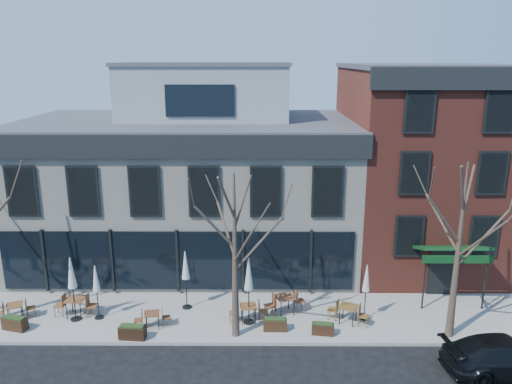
{
  "coord_description": "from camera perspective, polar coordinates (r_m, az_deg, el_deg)",
  "views": [
    {
      "loc": [
        3.95,
        -22.68,
        11.47
      ],
      "look_at": [
        3.83,
        2.0,
        4.83
      ],
      "focal_mm": 35.0,
      "sensor_mm": 36.0,
      "label": 1
    }
  ],
  "objects": [
    {
      "name": "ground",
      "position": [
        25.72,
        -8.76,
        -11.61
      ],
      "size": [
        120.0,
        120.0,
        0.0
      ],
      "primitive_type": "plane",
      "color": "black",
      "rests_on": "ground"
    },
    {
      "name": "sidewalk_front",
      "position": [
        23.49,
        -1.5,
        -13.96
      ],
      "size": [
        33.5,
        4.7,
        0.15
      ],
      "primitive_type": "cube",
      "color": "gray",
      "rests_on": "ground"
    },
    {
      "name": "sidewalk_side",
      "position": [
        34.4,
        -26.1,
        -5.89
      ],
      "size": [
        4.5,
        12.0,
        0.15
      ],
      "primitive_type": "cube",
      "color": "gray",
      "rests_on": "ground"
    },
    {
      "name": "corner_building",
      "position": [
        28.82,
        -7.45,
        1.39
      ],
      "size": [
        18.39,
        10.39,
        11.1
      ],
      "color": "beige",
      "rests_on": "ground"
    },
    {
      "name": "red_brick_building",
      "position": [
        29.69,
        18.05,
        2.98
      ],
      "size": [
        8.2,
        11.78,
        11.18
      ],
      "color": "maroon",
      "rests_on": "ground"
    },
    {
      "name": "tree_mid",
      "position": [
        20.31,
        -2.4,
        -7.16
      ],
      "size": [
        3.5,
        3.55,
        7.04
      ],
      "color": "#382B21",
      "rests_on": "sidewalk_front"
    },
    {
      "name": "tree_right",
      "position": [
        21.75,
        22.15,
        -6.13
      ],
      "size": [
        3.72,
        3.77,
        7.48
      ],
      "color": "#382B21",
      "rests_on": "sidewalk_front"
    },
    {
      "name": "parked_sedan",
      "position": [
        21.79,
        26.63,
        -16.35
      ],
      "size": [
        4.96,
        2.51,
        1.38
      ],
      "primitive_type": "imported",
      "rotation": [
        0.0,
        0.0,
        1.7
      ],
      "color": "black",
      "rests_on": "ground"
    },
    {
      "name": "cafe_set_0",
      "position": [
        25.24,
        -25.83,
        -12.05
      ],
      "size": [
        1.73,
        1.05,
        0.9
      ],
      "color": "brown",
      "rests_on": "sidewalk_front"
    },
    {
      "name": "cafe_set_1",
      "position": [
        24.48,
        -19.88,
        -12.04
      ],
      "size": [
        2.0,
        0.82,
        1.05
      ],
      "color": "brown",
      "rests_on": "sidewalk_front"
    },
    {
      "name": "cafe_set_2",
      "position": [
        22.71,
        -11.77,
        -13.94
      ],
      "size": [
        1.62,
        0.75,
        0.83
      ],
      "color": "brown",
      "rests_on": "sidewalk_front"
    },
    {
      "name": "cafe_set_3",
      "position": [
        22.69,
        -0.88,
        -13.49
      ],
      "size": [
        1.79,
        0.78,
        0.93
      ],
      "color": "brown",
      "rests_on": "sidewalk_front"
    },
    {
      "name": "cafe_set_4",
      "position": [
        23.32,
        3.32,
        -12.53
      ],
      "size": [
        2.01,
        1.11,
        1.03
      ],
      "color": "brown",
      "rests_on": "sidewalk_front"
    },
    {
      "name": "cafe_set_5",
      "position": [
        22.94,
        10.48,
        -13.36
      ],
      "size": [
        1.86,
        1.18,
        0.97
      ],
      "color": "brown",
      "rests_on": "sidewalk_front"
    },
    {
      "name": "umbrella_0",
      "position": [
        23.51,
        -20.33,
        -9.02
      ],
      "size": [
        0.48,
        0.48,
        2.98
      ],
      "color": "black",
      "rests_on": "sidewalk_front"
    },
    {
      "name": "umbrella_1",
      "position": [
        23.44,
        -17.82,
        -9.69
      ],
      "size": [
        0.41,
        0.41,
        2.55
      ],
      "color": "black",
      "rests_on": "sidewalk_front"
    },
    {
      "name": "umbrella_2",
      "position": [
        23.36,
        -8.06,
        -8.62
      ],
      "size": [
        0.45,
        0.45,
        2.83
      ],
      "color": "black",
      "rests_on": "sidewalk_front"
    },
    {
      "name": "umbrella_3",
      "position": [
        21.82,
        -0.84,
        -9.77
      ],
      "size": [
        0.49,
        0.49,
        3.06
      ],
      "color": "black",
      "rests_on": "sidewalk_front"
    },
    {
      "name": "umbrella_4",
      "position": [
        22.78,
        12.5,
        -9.92
      ],
      "size": [
        0.42,
        0.42,
        2.6
      ],
      "color": "black",
      "rests_on": "sidewalk_front"
    },
    {
      "name": "planter_0",
      "position": [
        24.48,
        -25.85,
        -13.33
      ],
      "size": [
        1.14,
        0.7,
        0.6
      ],
      "color": "black",
      "rests_on": "sidewalk_front"
    },
    {
      "name": "planter_1",
      "position": [
        22.15,
        -13.94,
        -15.25
      ],
      "size": [
        1.13,
        0.53,
        0.61
      ],
      "color": "black",
      "rests_on": "sidewalk_front"
    },
    {
      "name": "planter_2",
      "position": [
        22.15,
        2.19,
        -14.85
      ],
      "size": [
        1.01,
        0.41,
        0.56
      ],
      "color": "#321E10",
      "rests_on": "sidewalk_front"
    },
    {
      "name": "planter_3",
      "position": [
        22.04,
        7.65,
        -15.21
      ],
      "size": [
        0.98,
        0.5,
        0.52
      ],
      "color": "black",
      "rests_on": "sidewalk_front"
    }
  ]
}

